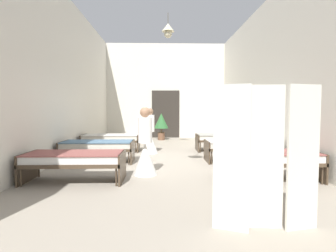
{
  "coord_description": "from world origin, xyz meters",
  "views": [
    {
      "loc": [
        -0.24,
        -7.08,
        1.41
      ],
      "look_at": [
        0.0,
        1.83,
        0.87
      ],
      "focal_mm": 28.15,
      "sensor_mm": 36.0,
      "label": 1
    }
  ],
  "objects_px": {
    "bed_left_row_1": "(98,146)",
    "bed_right_row_2": "(224,138)",
    "bed_left_row_0": "(75,159)",
    "bed_right_row_0": "(269,158)",
    "patient_seated_primary": "(253,137)",
    "nurse_mid_aisle": "(150,137)",
    "potted_plant": "(161,122)",
    "privacy_screen": "(267,158)",
    "bed_left_row_2": "(111,138)",
    "nurse_near_aisle": "(145,151)",
    "bed_right_row_1": "(241,146)"
  },
  "relations": [
    {
      "from": "nurse_mid_aisle",
      "to": "patient_seated_primary",
      "type": "distance_m",
      "value": 4.02
    },
    {
      "from": "patient_seated_primary",
      "to": "potted_plant",
      "type": "distance_m",
      "value": 7.4
    },
    {
      "from": "nurse_mid_aisle",
      "to": "potted_plant",
      "type": "height_order",
      "value": "nurse_mid_aisle"
    },
    {
      "from": "bed_right_row_2",
      "to": "bed_left_row_2",
      "type": "bearing_deg",
      "value": 180.0
    },
    {
      "from": "bed_left_row_1",
      "to": "nurse_near_aisle",
      "type": "height_order",
      "value": "nurse_near_aisle"
    },
    {
      "from": "nurse_mid_aisle",
      "to": "bed_left_row_1",
      "type": "bearing_deg",
      "value": 64.38
    },
    {
      "from": "bed_left_row_0",
      "to": "patient_seated_primary",
      "type": "xyz_separation_m",
      "value": [
        3.53,
        0.0,
        0.43
      ]
    },
    {
      "from": "nurse_near_aisle",
      "to": "privacy_screen",
      "type": "xyz_separation_m",
      "value": [
        1.57,
        -2.67,
        0.32
      ]
    },
    {
      "from": "patient_seated_primary",
      "to": "bed_right_row_0",
      "type": "bearing_deg",
      "value": -0.51
    },
    {
      "from": "bed_right_row_0",
      "to": "patient_seated_primary",
      "type": "xyz_separation_m",
      "value": [
        -0.35,
        0.0,
        0.43
      ]
    },
    {
      "from": "bed_left_row_0",
      "to": "bed_right_row_2",
      "type": "relative_size",
      "value": 1.0
    },
    {
      "from": "bed_left_row_2",
      "to": "bed_right_row_2",
      "type": "height_order",
      "value": "same"
    },
    {
      "from": "bed_right_row_0",
      "to": "patient_seated_primary",
      "type": "height_order",
      "value": "patient_seated_primary"
    },
    {
      "from": "bed_left_row_1",
      "to": "bed_left_row_2",
      "type": "xyz_separation_m",
      "value": [
        0.0,
        1.9,
        0.0
      ]
    },
    {
      "from": "bed_left_row_0",
      "to": "bed_left_row_2",
      "type": "distance_m",
      "value": 3.8
    },
    {
      "from": "bed_left_row_0",
      "to": "privacy_screen",
      "type": "bearing_deg",
      "value": -36.66
    },
    {
      "from": "bed_left_row_2",
      "to": "privacy_screen",
      "type": "bearing_deg",
      "value": -63.91
    },
    {
      "from": "patient_seated_primary",
      "to": "bed_right_row_1",
      "type": "bearing_deg",
      "value": 79.55
    },
    {
      "from": "potted_plant",
      "to": "privacy_screen",
      "type": "height_order",
      "value": "privacy_screen"
    },
    {
      "from": "bed_left_row_1",
      "to": "nurse_mid_aisle",
      "type": "distance_m",
      "value": 1.98
    },
    {
      "from": "bed_right_row_2",
      "to": "potted_plant",
      "type": "relative_size",
      "value": 1.51
    },
    {
      "from": "bed_left_row_0",
      "to": "privacy_screen",
      "type": "relative_size",
      "value": 1.12
    },
    {
      "from": "bed_left_row_0",
      "to": "bed_right_row_0",
      "type": "distance_m",
      "value": 3.88
    },
    {
      "from": "patient_seated_primary",
      "to": "potted_plant",
      "type": "relative_size",
      "value": 0.64
    },
    {
      "from": "bed_left_row_0",
      "to": "bed_left_row_2",
      "type": "bearing_deg",
      "value": 90.0
    },
    {
      "from": "bed_left_row_1",
      "to": "nurse_near_aisle",
      "type": "bearing_deg",
      "value": -46.12
    },
    {
      "from": "bed_left_row_1",
      "to": "bed_right_row_1",
      "type": "distance_m",
      "value": 3.88
    },
    {
      "from": "privacy_screen",
      "to": "patient_seated_primary",
      "type": "bearing_deg",
      "value": 79.45
    },
    {
      "from": "bed_left_row_2",
      "to": "privacy_screen",
      "type": "relative_size",
      "value": 1.12
    },
    {
      "from": "patient_seated_primary",
      "to": "bed_left_row_2",
      "type": "bearing_deg",
      "value": 132.9
    },
    {
      "from": "bed_right_row_1",
      "to": "patient_seated_primary",
      "type": "distance_m",
      "value": 1.98
    },
    {
      "from": "bed_left_row_1",
      "to": "bed_left_row_2",
      "type": "distance_m",
      "value": 1.9
    },
    {
      "from": "bed_left_row_1",
      "to": "privacy_screen",
      "type": "relative_size",
      "value": 1.12
    },
    {
      "from": "bed_left_row_1",
      "to": "bed_right_row_2",
      "type": "height_order",
      "value": "same"
    },
    {
      "from": "privacy_screen",
      "to": "nurse_near_aisle",
      "type": "bearing_deg",
      "value": 125.31
    },
    {
      "from": "bed_right_row_2",
      "to": "nurse_near_aisle",
      "type": "height_order",
      "value": "nurse_near_aisle"
    },
    {
      "from": "bed_left_row_0",
      "to": "nurse_near_aisle",
      "type": "relative_size",
      "value": 1.28
    },
    {
      "from": "bed_left_row_0",
      "to": "nurse_mid_aisle",
      "type": "height_order",
      "value": "nurse_mid_aisle"
    },
    {
      "from": "nurse_near_aisle",
      "to": "privacy_screen",
      "type": "distance_m",
      "value": 3.11
    },
    {
      "from": "bed_left_row_0",
      "to": "bed_right_row_2",
      "type": "xyz_separation_m",
      "value": [
        3.88,
        3.8,
        0.0
      ]
    },
    {
      "from": "bed_right_row_0",
      "to": "bed_right_row_1",
      "type": "bearing_deg",
      "value": 90.0
    },
    {
      "from": "potted_plant",
      "to": "patient_seated_primary",
      "type": "bearing_deg",
      "value": -75.81
    },
    {
      "from": "bed_left_row_1",
      "to": "nurse_mid_aisle",
      "type": "xyz_separation_m",
      "value": [
        1.34,
        1.46,
        0.09
      ]
    },
    {
      "from": "bed_right_row_1",
      "to": "bed_left_row_1",
      "type": "bearing_deg",
      "value": 180.0
    },
    {
      "from": "bed_left_row_2",
      "to": "potted_plant",
      "type": "height_order",
      "value": "potted_plant"
    },
    {
      "from": "bed_right_row_0",
      "to": "privacy_screen",
      "type": "bearing_deg",
      "value": -113.55
    },
    {
      "from": "bed_left_row_0",
      "to": "potted_plant",
      "type": "relative_size",
      "value": 1.51
    },
    {
      "from": "nurse_mid_aisle",
      "to": "patient_seated_primary",
      "type": "xyz_separation_m",
      "value": [
        2.19,
        -3.36,
        0.34
      ]
    },
    {
      "from": "bed_right_row_0",
      "to": "bed_right_row_2",
      "type": "distance_m",
      "value": 3.8
    },
    {
      "from": "bed_right_row_1",
      "to": "privacy_screen",
      "type": "xyz_separation_m",
      "value": [
        -0.95,
        -4.08,
        0.41
      ]
    }
  ]
}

